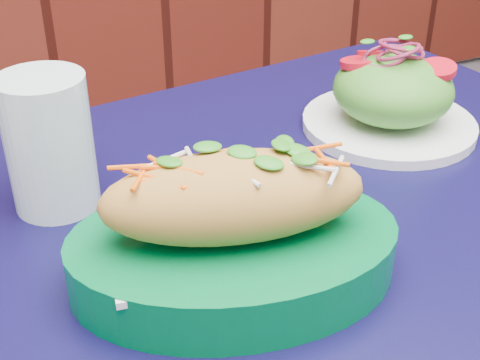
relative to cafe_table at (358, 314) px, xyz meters
name	(u,v)px	position (x,y,z in m)	size (l,w,h in m)	color
cafe_table	(358,314)	(0.00, 0.00, 0.00)	(0.88, 0.88, 0.75)	black
banh_mi_basket	(234,233)	(-0.13, 0.00, 0.13)	(0.30, 0.24, 0.12)	#00602E
salad_plate	(392,96)	(0.15, 0.17, 0.13)	(0.20, 0.20, 0.11)	white
water_glass	(49,143)	(-0.23, 0.18, 0.15)	(0.08, 0.08, 0.13)	silver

